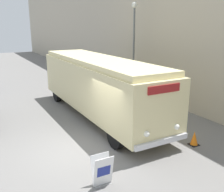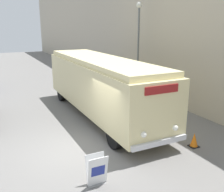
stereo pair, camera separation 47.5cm
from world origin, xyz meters
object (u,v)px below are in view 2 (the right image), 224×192
(sign_board, at_px, (97,170))
(vintage_bus, at_px, (100,84))
(traffic_cone, at_px, (194,140))
(streetlamp, at_px, (138,37))

(sign_board, bearing_deg, vintage_bus, 65.00)
(vintage_bus, relative_size, traffic_cone, 18.26)
(sign_board, relative_size, traffic_cone, 1.68)
(sign_board, distance_m, streetlamp, 10.69)
(sign_board, xyz_separation_m, streetlamp, (6.28, 7.92, 3.47))
(sign_board, bearing_deg, traffic_cone, 8.12)
(sign_board, height_order, traffic_cone, sign_board)
(sign_board, bearing_deg, streetlamp, 51.60)
(vintage_bus, bearing_deg, sign_board, -115.00)
(vintage_bus, height_order, sign_board, vintage_bus)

